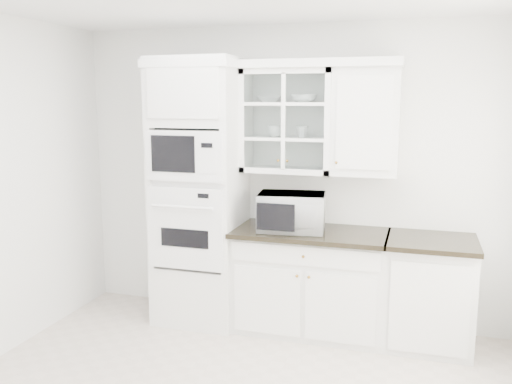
% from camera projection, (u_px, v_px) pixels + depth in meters
% --- Properties ---
extents(room_shell, '(4.00, 3.50, 2.70)m').
position_uv_depth(room_shell, '(243.00, 138.00, 3.68)').
color(room_shell, white).
rests_on(room_shell, ground).
extents(oven_column, '(0.76, 0.68, 2.40)m').
position_uv_depth(oven_column, '(200.00, 193.00, 4.92)').
color(oven_column, white).
rests_on(oven_column, ground).
extents(base_cabinet_run, '(1.32, 0.67, 0.92)m').
position_uv_depth(base_cabinet_run, '(310.00, 280.00, 4.78)').
color(base_cabinet_run, white).
rests_on(base_cabinet_run, ground).
extents(extra_base_cabinet, '(0.72, 0.67, 0.92)m').
position_uv_depth(extra_base_cabinet, '(429.00, 292.00, 4.49)').
color(extra_base_cabinet, white).
rests_on(extra_base_cabinet, ground).
extents(upper_cabinet_glass, '(0.80, 0.33, 0.90)m').
position_uv_depth(upper_cabinet_glass, '(288.00, 121.00, 4.74)').
color(upper_cabinet_glass, white).
rests_on(upper_cabinet_glass, room_shell).
extents(upper_cabinet_solid, '(0.55, 0.33, 0.90)m').
position_uv_depth(upper_cabinet_solid, '(366.00, 122.00, 4.55)').
color(upper_cabinet_solid, white).
rests_on(upper_cabinet_solid, room_shell).
extents(crown_molding, '(2.14, 0.38, 0.07)m').
position_uv_depth(crown_molding, '(276.00, 64.00, 4.67)').
color(crown_molding, white).
rests_on(crown_molding, room_shell).
extents(countertop_microwave, '(0.62, 0.53, 0.33)m').
position_uv_depth(countertop_microwave, '(292.00, 211.00, 4.67)').
color(countertop_microwave, white).
rests_on(countertop_microwave, base_cabinet_run).
extents(bowl_a, '(0.28, 0.28, 0.05)m').
position_uv_depth(bowl_a, '(269.00, 99.00, 4.77)').
color(bowl_a, white).
rests_on(bowl_a, upper_cabinet_glass).
extents(bowl_b, '(0.24, 0.24, 0.07)m').
position_uv_depth(bowl_b, '(304.00, 99.00, 4.65)').
color(bowl_b, white).
rests_on(bowl_b, upper_cabinet_glass).
extents(cup_a, '(0.14, 0.14, 0.10)m').
position_uv_depth(cup_a, '(275.00, 131.00, 4.80)').
color(cup_a, white).
rests_on(cup_a, upper_cabinet_glass).
extents(cup_b, '(0.13, 0.13, 0.10)m').
position_uv_depth(cup_b, '(302.00, 132.00, 4.72)').
color(cup_b, white).
rests_on(cup_b, upper_cabinet_glass).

